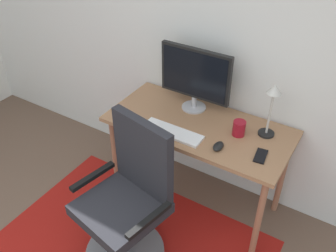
# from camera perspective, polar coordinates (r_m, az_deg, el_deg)

# --- Properties ---
(wall_back) EXTENTS (6.00, 0.10, 2.60)m
(wall_back) POSITION_cam_1_polar(r_m,az_deg,el_deg) (2.69, 7.60, 14.23)
(wall_back) COLOR silver
(wall_back) RESTS_ON ground
(area_rug) EXTENTS (1.85, 1.19, 0.01)m
(area_rug) POSITION_cam_1_polar(r_m,az_deg,el_deg) (2.84, -5.28, -17.65)
(area_rug) COLOR maroon
(area_rug) RESTS_ON ground
(desk) EXTENTS (1.30, 0.61, 0.76)m
(desk) POSITION_cam_1_polar(r_m,az_deg,el_deg) (2.66, 4.66, -1.26)
(desk) COLOR #986B48
(desk) RESTS_ON ground
(monitor) EXTENTS (0.54, 0.18, 0.48)m
(monitor) POSITION_cam_1_polar(r_m,az_deg,el_deg) (2.64, 4.21, 7.74)
(monitor) COLOR #B2B2B7
(monitor) RESTS_ON desk
(keyboard) EXTENTS (0.43, 0.13, 0.02)m
(keyboard) POSITION_cam_1_polar(r_m,az_deg,el_deg) (2.51, 0.67, -0.93)
(keyboard) COLOR white
(keyboard) RESTS_ON desk
(computer_mouse) EXTENTS (0.06, 0.10, 0.03)m
(computer_mouse) POSITION_cam_1_polar(r_m,az_deg,el_deg) (2.40, 7.73, -3.10)
(computer_mouse) COLOR black
(computer_mouse) RESTS_ON desk
(coffee_cup) EXTENTS (0.09, 0.09, 0.11)m
(coffee_cup) POSITION_cam_1_polar(r_m,az_deg,el_deg) (2.52, 10.87, -0.34)
(coffee_cup) COLOR maroon
(coffee_cup) RESTS_ON desk
(cell_phone) EXTENTS (0.09, 0.15, 0.01)m
(cell_phone) POSITION_cam_1_polar(r_m,az_deg,el_deg) (2.40, 14.06, -4.49)
(cell_phone) COLOR black
(cell_phone) RESTS_ON desk
(desk_lamp) EXTENTS (0.11, 0.11, 0.38)m
(desk_lamp) POSITION_cam_1_polar(r_m,az_deg,el_deg) (2.45, 15.72, 3.53)
(desk_lamp) COLOR black
(desk_lamp) RESTS_ON desk
(office_chair) EXTENTS (0.62, 0.58, 1.05)m
(office_chair) POSITION_cam_1_polar(r_m,az_deg,el_deg) (2.48, -6.13, -12.54)
(office_chair) COLOR slate
(office_chair) RESTS_ON ground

